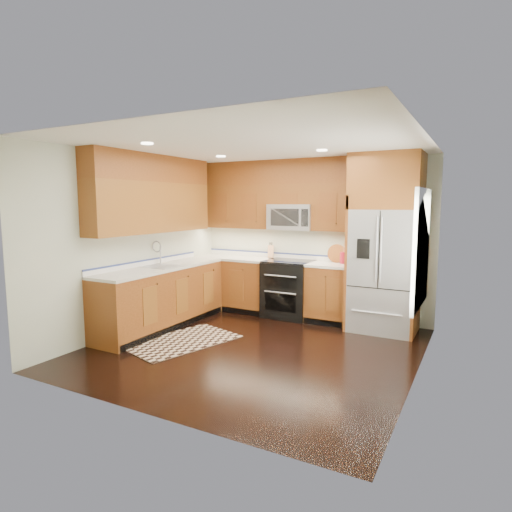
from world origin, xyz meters
The scene contains 16 objects.
ground centered at (0.00, 0.00, 0.00)m, with size 4.00×4.00×0.00m, color black.
wall_back centered at (0.00, 2.00, 1.30)m, with size 4.00×0.02×2.60m, color silver.
wall_left centered at (-2.00, 0.00, 1.30)m, with size 0.02×4.00×2.60m, color silver.
wall_right centered at (2.00, 0.00, 1.30)m, with size 0.02×4.00×2.60m, color silver.
window centered at (1.98, 0.20, 1.40)m, with size 0.04×1.10×1.30m.
base_cabinets centered at (-1.23, 0.90, 0.45)m, with size 2.85×3.00×0.90m.
countertop centered at (-1.09, 1.01, 0.92)m, with size 2.86×3.01×0.04m.
upper_cabinets centered at (-1.15, 1.09, 2.02)m, with size 2.85×3.00×1.15m.
range centered at (-0.25, 1.67, 0.47)m, with size 0.76×0.67×0.95m.
microwave centered at (-0.25, 1.80, 1.66)m, with size 0.76×0.40×0.42m.
refrigerator centered at (1.30, 1.63, 1.30)m, with size 0.98×0.75×2.60m.
sink_faucet centered at (-1.73, 0.23, 0.99)m, with size 0.54×0.44×0.37m.
rug centered at (-1.01, -0.22, 0.01)m, with size 0.89×1.48×0.01m, color black.
knife_block centered at (-0.69, 1.89, 1.05)m, with size 0.15×0.16×0.27m.
utensil_crock centered at (0.64, 1.82, 1.07)m, with size 0.16×0.16×0.38m.
cutting_board centered at (0.50, 1.87, 0.95)m, with size 0.30×0.30×0.02m, color brown.
Camera 1 is at (2.57, -4.75, 1.90)m, focal length 30.00 mm.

